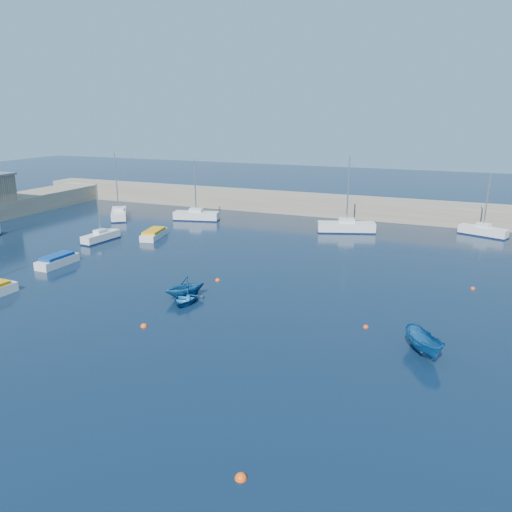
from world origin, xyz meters
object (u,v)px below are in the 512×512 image
at_px(sailboat_7, 483,231).
at_px(dinghy_right, 424,344).
at_px(sailboat_3, 101,237).
at_px(dinghy_left, 185,287).
at_px(sailboat_4, 119,214).
at_px(sailboat_5, 196,215).
at_px(sailboat_6, 346,227).
at_px(motorboat_2, 154,234).
at_px(motorboat_1, 57,260).
at_px(dinghy_center, 185,298).

xyz_separation_m(sailboat_7, dinghy_right, (-3.89, -33.70, 0.10)).
bearing_deg(sailboat_3, dinghy_left, -28.85).
bearing_deg(sailboat_3, sailboat_4, 123.59).
distance_m(sailboat_5, sailboat_6, 20.02).
bearing_deg(motorboat_2, dinghy_right, -42.89).
xyz_separation_m(sailboat_4, motorboat_1, (8.43, -20.32, -0.09)).
bearing_deg(sailboat_4, sailboat_7, -26.47).
relative_size(sailboat_5, dinghy_center, 2.47).
height_order(sailboat_7, dinghy_left, sailboat_7).
xyz_separation_m(sailboat_4, dinghy_left, (23.84, -23.18, 0.29)).
xyz_separation_m(sailboat_3, dinghy_center, (18.21, -12.70, -0.19)).
xyz_separation_m(motorboat_1, dinghy_right, (33.28, -5.66, 0.20)).
distance_m(sailboat_3, sailboat_4, 12.91).
relative_size(sailboat_4, dinghy_center, 2.70).
bearing_deg(motorboat_2, dinghy_left, -62.13).
xyz_separation_m(motorboat_1, dinghy_center, (15.95, -3.72, -0.15)).
xyz_separation_m(sailboat_3, sailboat_5, (4.30, 14.03, 0.11)).
height_order(sailboat_3, sailboat_7, sailboat_7).
distance_m(sailboat_7, motorboat_1, 46.56).
bearing_deg(motorboat_2, dinghy_center, -62.49).
bearing_deg(motorboat_2, sailboat_5, 79.15).
height_order(sailboat_5, dinghy_right, sailboat_5).
height_order(sailboat_3, dinghy_left, sailboat_3).
height_order(sailboat_4, motorboat_2, sailboat_4).
height_order(sailboat_5, motorboat_1, sailboat_5).
distance_m(sailboat_6, dinghy_left, 27.49).
xyz_separation_m(sailboat_4, sailboat_5, (10.48, 2.70, 0.06)).
bearing_deg(sailboat_6, dinghy_left, 147.08).
relative_size(sailboat_5, dinghy_left, 2.42).
distance_m(motorboat_1, motorboat_2, 12.82).
bearing_deg(dinghy_center, sailboat_5, 109.03).
bearing_deg(dinghy_right, motorboat_1, 136.75).
bearing_deg(sailboat_5, motorboat_1, 161.74).
bearing_deg(dinghy_left, motorboat_1, -156.07).
xyz_separation_m(sailboat_5, sailboat_6, (20.00, 0.79, 0.02)).
bearing_deg(sailboat_3, motorboat_1, -70.88).
height_order(motorboat_1, dinghy_center, motorboat_1).
bearing_deg(sailboat_5, sailboat_6, -100.92).
relative_size(motorboat_2, dinghy_center, 1.53).
relative_size(sailboat_5, sailboat_6, 0.89).
bearing_deg(sailboat_6, sailboat_3, 102.45).
bearing_deg(motorboat_1, sailboat_7, 37.97).
relative_size(sailboat_3, motorboat_1, 1.52).
height_order(sailboat_4, sailboat_6, sailboat_6).
relative_size(sailboat_4, sailboat_5, 1.09).
relative_size(sailboat_7, dinghy_center, 2.22).
distance_m(sailboat_5, sailboat_7, 35.48).
bearing_deg(sailboat_7, sailboat_6, 127.23).
xyz_separation_m(sailboat_6, dinghy_center, (-6.09, -27.53, -0.33)).
relative_size(sailboat_6, motorboat_2, 1.81).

